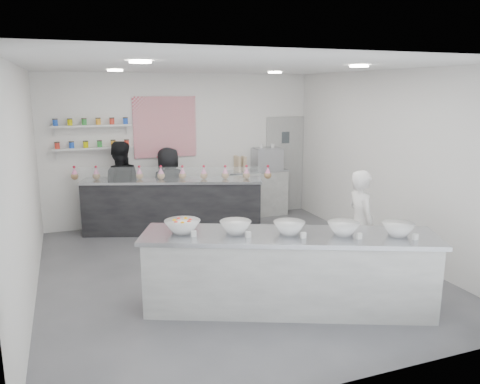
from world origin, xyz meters
name	(u,v)px	position (x,y,z in m)	size (l,w,h in m)	color
floor	(232,270)	(0.00, 0.00, 0.00)	(6.00, 6.00, 0.00)	#515156
ceiling	(231,66)	(0.00, 0.00, 3.00)	(6.00, 6.00, 0.00)	white
back_wall	(183,149)	(0.00, 3.00, 1.50)	(5.50, 5.50, 0.00)	white
left_wall	(25,187)	(-2.75, 0.00, 1.50)	(6.00, 6.00, 0.00)	white
right_wall	(388,163)	(2.75, 0.00, 1.50)	(6.00, 6.00, 0.00)	white
back_door	(285,164)	(2.30, 2.97, 1.05)	(0.88, 0.04, 2.10)	#9D9D9A
pattern_panel	(165,127)	(-0.35, 2.98, 1.95)	(1.25, 0.03, 1.20)	#CF2644
jar_shelf_lower	(93,148)	(-1.75, 2.90, 1.60)	(1.45, 0.22, 0.04)	silver
jar_shelf_upper	(91,126)	(-1.75, 2.90, 2.02)	(1.45, 0.22, 0.04)	silver
preserve_jars	(92,133)	(-1.75, 2.88, 1.88)	(1.45, 0.10, 0.56)	red
downlight_0	(140,62)	(-1.40, -1.00, 2.98)	(0.24, 0.24, 0.02)	white
downlight_1	(359,66)	(1.40, -1.00, 2.98)	(0.24, 0.24, 0.02)	white
downlight_2	(115,71)	(-1.40, 1.60, 2.98)	(0.24, 0.24, 0.02)	white
downlight_3	(275,73)	(1.40, 1.60, 2.98)	(0.24, 0.24, 0.02)	white
prep_counter	(288,272)	(0.23, -1.44, 0.49)	(3.58, 0.81, 0.98)	#9E9E9A
back_bar	(173,206)	(-0.41, 2.19, 0.52)	(3.35, 0.61, 1.04)	black
sneeze_guard	(170,175)	(-0.51, 1.92, 1.18)	(3.30, 0.01, 0.28)	white
espresso_ledge	(256,193)	(1.55, 2.78, 0.50)	(1.34, 0.43, 1.00)	#9E9E9A
espresso_machine	(267,159)	(1.79, 2.78, 1.22)	(0.60, 0.41, 0.46)	#93969E
cup_stacks	(241,164)	(1.20, 2.78, 1.15)	(0.24, 0.24, 0.31)	beige
prep_bowls	(289,228)	(0.23, -1.44, 1.05)	(2.98, 0.48, 0.15)	white
label_cards	(324,241)	(0.43, -1.91, 1.01)	(2.66, 0.04, 0.07)	white
cookie_bags	(172,173)	(-0.41, 2.19, 1.17)	(3.74, 0.14, 0.26)	pink
woman_prep	(361,225)	(1.65, -0.87, 0.79)	(0.58, 0.38, 1.58)	white
staff_left	(120,187)	(-1.33, 2.60, 0.87)	(0.85, 0.66, 1.75)	black
staff_right	(169,188)	(-0.39, 2.60, 0.80)	(0.78, 0.51, 1.59)	black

